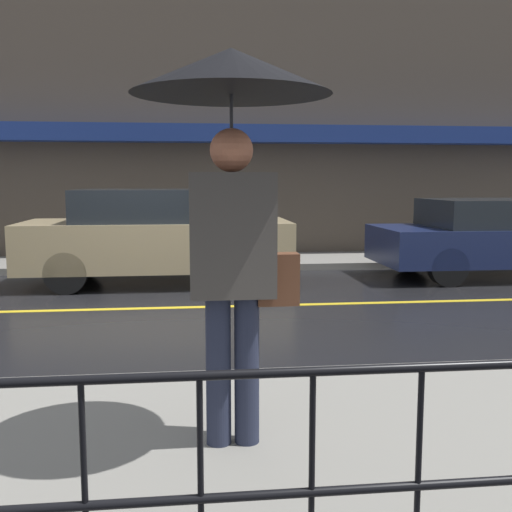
% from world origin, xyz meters
% --- Properties ---
extents(ground_plane, '(80.00, 80.00, 0.00)m').
position_xyz_m(ground_plane, '(0.00, 0.00, 0.00)').
color(ground_plane, black).
extents(sidewalk_near, '(28.00, 2.93, 0.12)m').
position_xyz_m(sidewalk_near, '(0.00, -4.49, 0.06)').
color(sidewalk_near, gray).
rests_on(sidewalk_near, ground_plane).
extents(sidewalk_far, '(28.00, 1.79, 0.12)m').
position_xyz_m(sidewalk_far, '(0.00, 3.92, 0.06)').
color(sidewalk_far, gray).
rests_on(sidewalk_far, ground_plane).
extents(lane_marking, '(25.20, 0.12, 0.01)m').
position_xyz_m(lane_marking, '(0.00, 0.00, 0.00)').
color(lane_marking, gold).
rests_on(lane_marking, ground_plane).
extents(building_storefront, '(28.00, 0.85, 6.69)m').
position_xyz_m(building_storefront, '(0.00, 4.94, 3.30)').
color(building_storefront, '#4C4238').
rests_on(building_storefront, ground_plane).
extents(railing_foreground, '(12.00, 0.04, 0.87)m').
position_xyz_m(railing_foreground, '(-0.00, -5.70, 0.68)').
color(railing_foreground, black).
rests_on(railing_foreground, sidewalk_near).
extents(pedestrian, '(1.12, 1.12, 2.26)m').
position_xyz_m(pedestrian, '(0.64, -4.40, 1.90)').
color(pedestrian, '#23283D').
rests_on(pedestrian, sidewalk_near).
extents(car_tan, '(4.21, 1.73, 1.52)m').
position_xyz_m(car_tan, '(-0.14, 1.92, 0.77)').
color(car_tan, tan).
rests_on(car_tan, ground_plane).
extents(car_navy, '(4.42, 1.81, 1.34)m').
position_xyz_m(car_navy, '(5.77, 1.92, 0.69)').
color(car_navy, '#19234C').
rests_on(car_navy, ground_plane).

